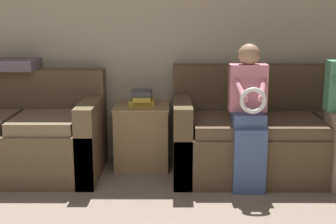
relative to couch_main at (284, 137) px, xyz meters
name	(u,v)px	position (x,y,z in m)	size (l,w,h in m)	color
wall_back	(126,33)	(-1.50, 0.48, 0.93)	(7.45, 0.06, 2.55)	#BCB293
couch_main	(284,137)	(0.00, 0.00, 0.00)	(2.07, 0.94, 0.98)	brown
couch_side	(19,137)	(-2.47, -0.03, 0.00)	(1.52, 0.90, 0.94)	brown
child_left_seated	(249,111)	(-0.41, -0.40, 0.33)	(0.32, 0.38, 1.23)	#475B8E
side_shelf	(142,135)	(-1.34, 0.17, -0.03)	(0.53, 0.51, 0.61)	#9E7A51
book_stack	(142,98)	(-1.34, 0.19, 0.33)	(0.24, 0.31, 0.14)	gold
throw_pillow	(16,64)	(-2.56, 0.28, 0.65)	(0.43, 0.43, 0.10)	slate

